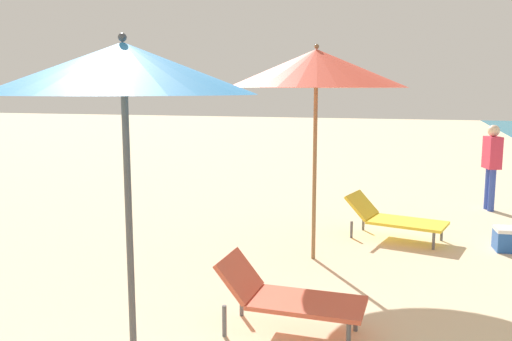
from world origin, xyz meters
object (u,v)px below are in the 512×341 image
(umbrella_farthest, at_px, (316,69))
(lounger_second_shoreside, at_px, (287,296))
(umbrella_second, at_px, (123,69))
(lounger_farthest_shoreside, at_px, (394,218))
(person_walking_near, at_px, (492,159))

(umbrella_farthest, bearing_deg, lounger_second_shoreside, -85.26)
(lounger_second_shoreside, height_order, umbrella_farthest, umbrella_farthest)
(lounger_second_shoreside, xyz_separation_m, umbrella_farthest, (-0.18, 2.16, 2.04))
(umbrella_second, distance_m, lounger_farthest_shoreside, 5.16)
(lounger_farthest_shoreside, distance_m, person_walking_near, 2.93)
(umbrella_second, height_order, lounger_farthest_shoreside, umbrella_second)
(umbrella_second, xyz_separation_m, person_walking_near, (3.18, 6.90, -1.36))
(umbrella_second, distance_m, lounger_second_shoreside, 2.39)
(lounger_second_shoreside, bearing_deg, umbrella_farthest, 95.56)
(umbrella_second, relative_size, umbrella_farthest, 0.94)
(lounger_second_shoreside, distance_m, lounger_farthest_shoreside, 3.47)
(lounger_second_shoreside, xyz_separation_m, person_walking_near, (2.29, 5.81, 0.57))
(umbrella_second, bearing_deg, umbrella_farthest, 77.57)
(lounger_second_shoreside, bearing_deg, umbrella_second, -128.59)
(lounger_second_shoreside, distance_m, umbrella_farthest, 2.97)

